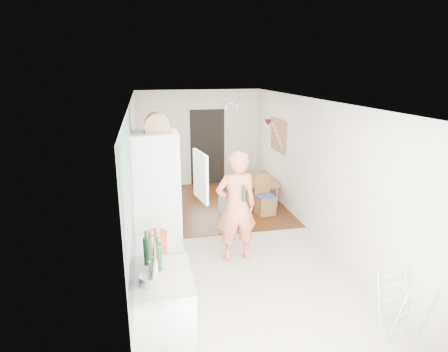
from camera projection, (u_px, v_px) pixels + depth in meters
name	position (u px, v px, depth m)	size (l,w,h in m)	color
room_shell	(229.00, 174.00, 6.50)	(3.20, 7.00, 2.50)	white
floor	(229.00, 239.00, 6.85)	(3.20, 7.00, 0.01)	silver
wood_floor_overlay	(211.00, 205.00, 8.58)	(3.20, 3.30, 0.01)	#54290F
sage_wall_panel	(129.00, 178.00, 4.14)	(0.02, 3.00, 1.30)	slate
tile_splashback	(133.00, 258.00, 3.82)	(0.02, 1.90, 0.50)	black
doorway_recess	(207.00, 148.00, 9.88)	(0.90, 0.04, 2.00)	black
base_cabinet	(164.00, 315.00, 4.07)	(0.60, 0.90, 0.86)	white
worktop	(162.00, 277.00, 3.94)	(0.62, 0.92, 0.06)	beige
range_cooker	(161.00, 278.00, 4.77)	(0.60, 0.60, 0.88)	white
cooker_top	(159.00, 245.00, 4.65)	(0.60, 0.60, 0.04)	silver
fridge_housing	(158.00, 204.00, 5.56)	(0.66, 0.66, 2.15)	white
fridge_door	(201.00, 176.00, 5.27)	(0.56, 0.04, 0.70)	white
fridge_interior	(177.00, 172.00, 5.49)	(0.02, 0.52, 0.66)	white
pinboard	(278.00, 135.00, 8.52)	(0.03, 0.90, 0.70)	tan
pinboard_frame	(278.00, 135.00, 8.52)	(0.01, 0.94, 0.74)	olive
wall_sconce	(268.00, 123.00, 9.07)	(0.18, 0.18, 0.16)	maroon
person	(236.00, 197.00, 5.87)	(0.78, 0.51, 2.14)	#F57E61
dining_table	(259.00, 190.00, 8.97)	(1.21, 0.67, 0.42)	olive
dining_chair	(265.00, 196.00, 7.92)	(0.35, 0.35, 0.84)	olive
stool	(229.00, 219.00, 7.15)	(0.36, 0.36, 0.47)	olive
grey_drape	(229.00, 204.00, 7.02)	(0.40, 0.40, 0.18)	gray
drying_rack	(402.00, 307.00, 4.29)	(0.38, 0.35, 0.75)	white
bread_bin	(157.00, 125.00, 5.24)	(0.37, 0.35, 0.19)	tan
red_casserole	(157.00, 238.00, 4.61)	(0.26, 0.26, 0.15)	red
steel_pan	(149.00, 280.00, 3.75)	(0.20, 0.20, 0.10)	silver
held_bottle	(244.00, 193.00, 5.70)	(0.06, 0.06, 0.26)	#1E4423
bottle_a	(147.00, 251.00, 4.11)	(0.07, 0.07, 0.32)	#1E4423
bottle_b	(159.00, 257.00, 3.99)	(0.07, 0.07, 0.31)	#1E4423
bottle_c	(154.00, 272.00, 3.79)	(0.09, 0.09, 0.22)	silver
pepper_mill_front	(158.00, 243.00, 4.40)	(0.07, 0.07, 0.24)	tan
pepper_mill_back	(152.00, 244.00, 4.39)	(0.06, 0.06, 0.22)	tan
chopping_boards	(154.00, 265.00, 3.80)	(0.04, 0.26, 0.35)	tan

